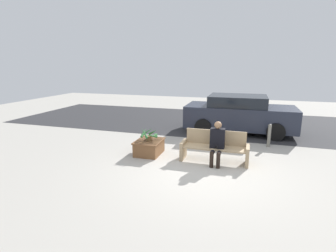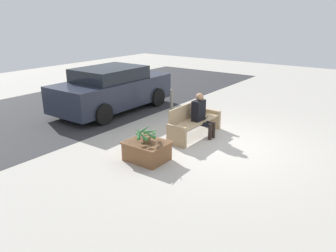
{
  "view_description": "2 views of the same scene",
  "coord_description": "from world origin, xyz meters",
  "px_view_note": "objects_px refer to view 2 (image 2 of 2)",
  "views": [
    {
      "loc": [
        1.0,
        -6.25,
        2.69
      ],
      "look_at": [
        -1.18,
        0.88,
        0.92
      ],
      "focal_mm": 28.0,
      "sensor_mm": 36.0,
      "label": 1
    },
    {
      "loc": [
        -6.96,
        -3.51,
        3.1
      ],
      "look_at": [
        -0.87,
        0.92,
        0.55
      ],
      "focal_mm": 35.0,
      "sensor_mm": 36.0,
      "label": 2
    }
  ],
  "objects_px": {
    "person_seated": "(201,113)",
    "potted_plant": "(146,134)",
    "planter_box": "(147,150)",
    "bollard_post": "(172,100)",
    "parked_car": "(112,89)",
    "bench": "(193,121)"
  },
  "relations": [
    {
      "from": "person_seated",
      "to": "potted_plant",
      "type": "bearing_deg",
      "value": 174.83
    },
    {
      "from": "planter_box",
      "to": "bollard_post",
      "type": "xyz_separation_m",
      "value": [
        3.54,
        1.84,
        0.17
      ]
    },
    {
      "from": "person_seated",
      "to": "parked_car",
      "type": "xyz_separation_m",
      "value": [
        0.43,
        3.73,
        0.1
      ]
    },
    {
      "from": "bench",
      "to": "parked_car",
      "type": "distance_m",
      "value": 3.6
    },
    {
      "from": "planter_box",
      "to": "parked_car",
      "type": "xyz_separation_m",
      "value": [
        2.49,
        3.55,
        0.5
      ]
    },
    {
      "from": "person_seated",
      "to": "bollard_post",
      "type": "relative_size",
      "value": 1.51
    },
    {
      "from": "person_seated",
      "to": "bollard_post",
      "type": "height_order",
      "value": "person_seated"
    },
    {
      "from": "planter_box",
      "to": "parked_car",
      "type": "height_order",
      "value": "parked_car"
    },
    {
      "from": "planter_box",
      "to": "parked_car",
      "type": "distance_m",
      "value": 4.37
    },
    {
      "from": "person_seated",
      "to": "potted_plant",
      "type": "distance_m",
      "value": 2.06
    },
    {
      "from": "bench",
      "to": "parked_car",
      "type": "height_order",
      "value": "parked_car"
    },
    {
      "from": "bench",
      "to": "planter_box",
      "type": "xyz_separation_m",
      "value": [
        -1.98,
        -0.01,
        -0.16
      ]
    },
    {
      "from": "planter_box",
      "to": "bollard_post",
      "type": "relative_size",
      "value": 1.19
    },
    {
      "from": "bollard_post",
      "to": "bench",
      "type": "bearing_deg",
      "value": -130.47
    },
    {
      "from": "planter_box",
      "to": "person_seated",
      "type": "bearing_deg",
      "value": -5.02
    },
    {
      "from": "bench",
      "to": "parked_car",
      "type": "relative_size",
      "value": 0.44
    },
    {
      "from": "person_seated",
      "to": "parked_car",
      "type": "height_order",
      "value": "parked_car"
    },
    {
      "from": "parked_car",
      "to": "potted_plant",
      "type": "bearing_deg",
      "value": -125.03
    },
    {
      "from": "bench",
      "to": "potted_plant",
      "type": "distance_m",
      "value": 1.99
    },
    {
      "from": "planter_box",
      "to": "bollard_post",
      "type": "distance_m",
      "value": 3.99
    },
    {
      "from": "parked_car",
      "to": "bollard_post",
      "type": "height_order",
      "value": "parked_car"
    },
    {
      "from": "bench",
      "to": "potted_plant",
      "type": "xyz_separation_m",
      "value": [
        -1.97,
        -0.0,
        0.22
      ]
    }
  ]
}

